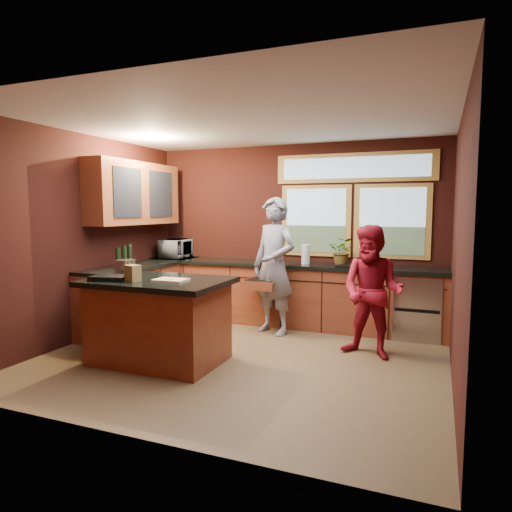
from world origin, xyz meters
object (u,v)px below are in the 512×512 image
Objects in this scene: island at (159,320)px; person_red at (372,292)px; stock_pot at (126,267)px; cutting_board at (171,280)px; person_grey at (274,266)px.

person_red reaches higher than island.
island is 2.47m from person_red.
island is 1.00× the size of person_red.
person_red is at bearing 18.14° from stock_pot.
person_red is 6.43× the size of stock_pot.
stock_pot reaches higher than island.
island is at bearing 165.96° from cutting_board.
stock_pot is at bearing -111.27° from person_grey.
person_red is at bearing 28.78° from cutting_board.
person_grey is at bearing 172.17° from person_red.
island is at bearing -15.26° from stock_pot.
cutting_board is at bearing -14.04° from island.
person_grey is at bearing 70.04° from cutting_board.
person_grey reaches higher than cutting_board.
island is 0.82× the size of person_grey.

